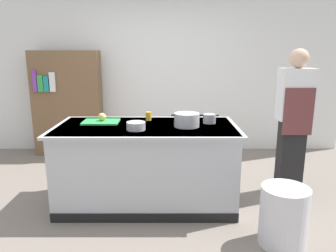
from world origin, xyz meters
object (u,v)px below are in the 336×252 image
Objects in this scene: onion at (101,117)px; bookshelf at (66,104)px; mixing_bowl at (135,126)px; juice_cup at (147,116)px; sauce_pan at (208,119)px; trash_bin at (282,216)px; stock_pot at (186,120)px; person_chef at (292,119)px.

bookshelf is at bearing 118.93° from onion.
mixing_bowl is 0.47m from juice_cup.
sauce_pan is at bearing 21.52° from mixing_bowl.
onion reaches higher than trash_bin.
juice_cup is at bearing 77.47° from mixing_bowl.
bookshelf is at bearing 141.72° from sauce_pan.
stock_pot is 0.53m from juice_cup.
onion is 0.05× the size of bookshelf.
stock_pot is at bearing 105.93° from person_chef.
bookshelf is (-1.32, 1.98, -0.09)m from mixing_bowl.
person_chef is at bearing 14.91° from mixing_bowl.
juice_cup is at bearing 144.26° from stock_pot.
onion is 0.97m from stock_pot.
stock_pot is 1.71× the size of mixing_bowl.
stock_pot is (0.95, -0.20, 0.01)m from onion.
juice_cup is at bearing 12.18° from onion.
stock_pot is 0.31m from sauce_pan.
bookshelf is (-2.67, 2.60, 0.58)m from trash_bin.
stock_pot reaches higher than sauce_pan.
onion is 0.43× the size of sauce_pan.
mixing_bowl reaches higher than trash_bin.
person_chef is 1.01× the size of bookshelf.
stock_pot is at bearing -44.72° from bookshelf.
sauce_pan is at bearing -1.54° from onion.
mixing_bowl is (-0.79, -0.31, -0.01)m from sauce_pan.
stock_pot reaches higher than mixing_bowl.
person_chef is at bearing 9.43° from sauce_pan.
bookshelf is (-2.11, 1.67, -0.10)m from sauce_pan.
bookshelf reaches higher than trash_bin.
person_chef reaches higher than onion.
onion is at bearing 151.26° from trash_bin.
stock_pot is 1.33m from trash_bin.
bookshelf is at bearing 133.02° from juice_cup.
sauce_pan is 1.03m from person_chef.
sauce_pan is 0.39× the size of trash_bin.
trash_bin is at bearing 158.88° from person_chef.
bookshelf reaches higher than onion.
onion is 1.87m from bookshelf.
person_chef is at bearing 67.55° from trash_bin.
bookshelf reaches higher than stock_pot.
sauce_pan is 2.09× the size of juice_cup.
mixing_bowl is at bearing -164.34° from stock_pot.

